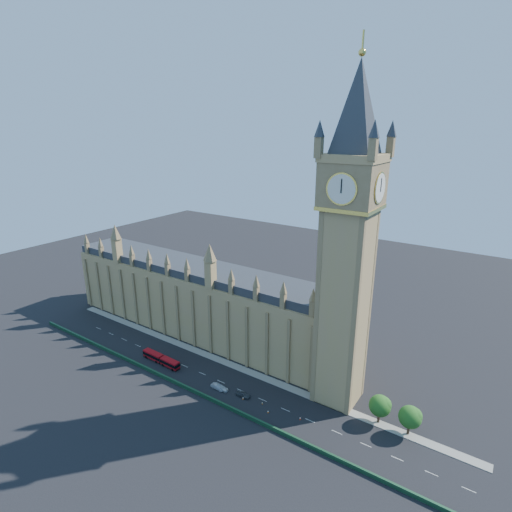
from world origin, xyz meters
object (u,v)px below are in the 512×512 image
Objects in this scene: car_grey at (243,394)px; car_silver at (218,387)px; car_white at (222,388)px; red_bus at (161,359)px.

car_grey is 0.99× the size of car_silver.
car_silver is 1.05× the size of car_white.
car_silver reaches higher than car_white.
red_bus is at bearing 90.31° from car_white.
car_silver is at bearing 97.56° from car_grey.
red_bus reaches higher than car_grey.
red_bus reaches higher than car_white.
car_white is (26.94, 0.12, -0.82)m from red_bus.
red_bus is at bearing 90.10° from car_grey.
red_bus is 3.57× the size of car_grey.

